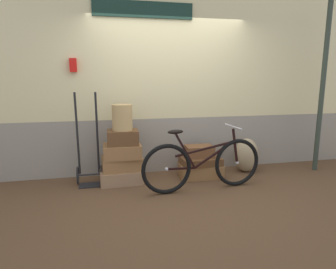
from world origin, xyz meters
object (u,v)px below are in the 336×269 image
object	(u,v)px
suitcase_6	(199,151)
luggage_trolley	(89,162)
suitcase_2	(122,151)
suitcase_5	(200,161)
burlap_sack	(246,155)
suitcase_4	(200,170)
suitcase_1	(122,163)
bicycle	(203,164)
suitcase_3	(123,137)
wicker_basket	(122,117)
suitcase_0	(121,176)

from	to	relation	value
suitcase_6	luggage_trolley	xyz separation A→B (m)	(-1.71, 0.04, -0.07)
suitcase_2	suitcase_5	bearing A→B (deg)	-0.06
burlap_sack	suitcase_4	bearing A→B (deg)	-174.43
suitcase_1	bicycle	bearing A→B (deg)	-30.78
suitcase_4	suitcase_3	bearing A→B (deg)	-175.51
suitcase_2	wicker_basket	xyz separation A→B (m)	(0.02, -0.00, 0.51)
suitcase_2	bicycle	bearing A→B (deg)	-25.99
wicker_basket	suitcase_5	bearing A→B (deg)	-0.47
suitcase_1	suitcase_3	world-z (taller)	suitcase_3
suitcase_1	suitcase_2	size ratio (longest dim) A/B	1.07
suitcase_3	bicycle	bearing A→B (deg)	-24.67
bicycle	suitcase_3	bearing A→B (deg)	153.61
suitcase_5	burlap_sack	size ratio (longest dim) A/B	1.08
wicker_basket	suitcase_6	bearing A→B (deg)	0.95
suitcase_0	burlap_sack	xyz separation A→B (m)	(2.10, 0.07, 0.19)
suitcase_4	suitcase_5	distance (m)	0.16
suitcase_5	wicker_basket	distance (m)	1.41
suitcase_3	burlap_sack	bearing A→B (deg)	4.41
suitcase_1	suitcase_2	distance (m)	0.20
suitcase_3	suitcase_6	world-z (taller)	suitcase_3
suitcase_4	wicker_basket	world-z (taller)	wicker_basket
suitcase_1	luggage_trolley	size ratio (longest dim) A/B	0.43
suitcase_3	suitcase_5	bearing A→B (deg)	1.61
suitcase_2	suitcase_1	bearing A→B (deg)	98.94
wicker_basket	suitcase_0	bearing A→B (deg)	155.57
suitcase_0	luggage_trolley	size ratio (longest dim) A/B	0.46
suitcase_0	suitcase_2	size ratio (longest dim) A/B	1.13
suitcase_3	wicker_basket	xyz separation A→B (m)	(0.00, 0.01, 0.30)
suitcase_2	suitcase_3	bearing A→B (deg)	-31.38
suitcase_3	bicycle	size ratio (longest dim) A/B	0.25
suitcase_0	suitcase_5	bearing A→B (deg)	-3.16
wicker_basket	burlap_sack	bearing A→B (deg)	2.49
suitcase_0	suitcase_3	bearing A→B (deg)	-34.67
suitcase_2	suitcase_4	distance (m)	1.29
suitcase_2	suitcase_4	xyz separation A→B (m)	(1.23, 0.01, -0.39)
suitcase_5	suitcase_6	bearing A→B (deg)	110.44
suitcase_6	burlap_sack	distance (m)	0.87
burlap_sack	suitcase_0	bearing A→B (deg)	-178.08
wicker_basket	burlap_sack	world-z (taller)	wicker_basket
suitcase_4	suitcase_2	bearing A→B (deg)	-175.95
suitcase_4	suitcase_5	xyz separation A→B (m)	(-0.01, -0.02, 0.16)
suitcase_2	suitcase_3	world-z (taller)	suitcase_3
bicycle	suitcase_6	bearing A→B (deg)	76.62
suitcase_3	burlap_sack	distance (m)	2.10
wicker_basket	burlap_sack	size ratio (longest dim) A/B	0.66
burlap_sack	bicycle	bearing A→B (deg)	-147.58
luggage_trolley	suitcase_3	bearing A→B (deg)	-7.50
suitcase_2	suitcase_3	size ratio (longest dim) A/B	1.22
suitcase_1	suitcase_5	distance (m)	1.23
suitcase_5	suitcase_1	bearing A→B (deg)	177.17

